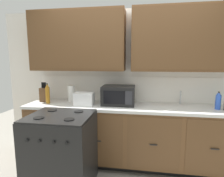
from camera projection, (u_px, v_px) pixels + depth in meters
The scene contains 11 objects.
ground_plane at pixel (125, 176), 2.51m from camera, with size 8.00×8.00×0.00m, color gray.
wall_unit at pixel (129, 58), 2.76m from camera, with size 4.21×0.40×2.37m.
counter_run at pixel (127, 134), 2.73m from camera, with size 3.04×0.64×0.93m.
stove_range at pixel (62, 151), 2.24m from camera, with size 0.76×0.68×0.95m.
microwave at pixel (118, 95), 2.70m from camera, with size 0.48×0.37×0.28m.
toaster at pixel (84, 99), 2.66m from camera, with size 0.28×0.18×0.19m.
knife_block at pixel (45, 94), 2.93m from camera, with size 0.11×0.14×0.31m.
sink_faucet at pixel (180, 97), 2.74m from camera, with size 0.02×0.02×0.20m, color #B2B5BA.
paper_towel_roll at pixel (71, 94), 2.90m from camera, with size 0.12×0.12×0.26m, color white.
bottle_blue at pixel (218, 101), 2.43m from camera, with size 0.07×0.07×0.24m.
bottle_amber at pixel (47, 94), 2.77m from camera, with size 0.06×0.06×0.31m.
Camera 1 is at (0.18, -2.30, 1.58)m, focal length 28.98 mm.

